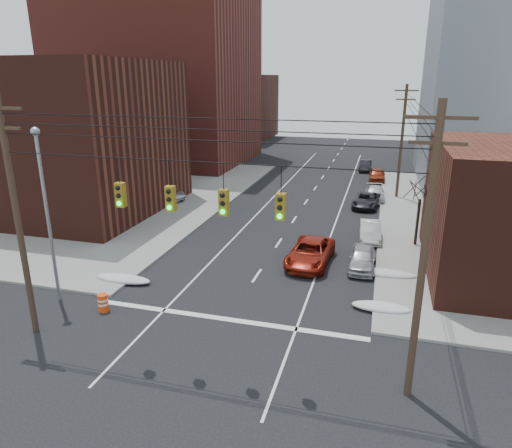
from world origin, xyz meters
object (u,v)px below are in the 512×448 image
Objects in this scene: parked_car_a at (362,258)px; lot_car_d at (121,195)px; parked_car_b at (370,231)px; parked_car_e at (377,175)px; parked_car_d at (375,194)px; parked_car_f at (365,166)px; construction_barrel at (103,303)px; lot_car_b at (164,193)px; lot_car_a at (125,206)px; red_pickup at (310,253)px; parked_car_c at (366,200)px; lot_car_c at (74,214)px.

parked_car_a is 1.04× the size of lot_car_d.
parked_car_b is 20.89m from parked_car_e.
parked_car_f is (-1.60, 14.96, 0.01)m from parked_car_d.
lot_car_b is at bearing 108.32° from construction_barrel.
parked_car_e is 28.96m from lot_car_a.
construction_barrel is (-9.33, -9.18, -0.28)m from red_pickup.
parked_car_d is 0.97× the size of lot_car_b.
construction_barrel is at bearing -134.43° from parked_car_b.
parked_car_c is 26.98m from construction_barrel.
parked_car_c is 1.06× the size of parked_car_e.
parked_car_a is 0.87× the size of parked_car_c.
lot_car_c reaches higher than parked_car_f.
parked_car_b reaches higher than construction_barrel.
construction_barrel is (-12.90, -26.89, -0.18)m from parked_car_d.
lot_car_a is 0.92× the size of lot_car_c.
parked_car_a is at bearing -91.27° from parked_car_e.
parked_car_d is (0.00, 12.00, -0.03)m from parked_car_b.
lot_car_c is at bearing -126.86° from parked_car_f.
lot_car_a is (-19.50, -25.90, 0.12)m from parked_car_f.
parked_car_b is at bearing -110.86° from lot_car_a.
parked_car_d is at bearing -90.75° from lot_car_d.
parked_car_a is 0.96× the size of lot_car_c.
parked_car_f is at bearing 93.18° from parked_car_d.
parked_car_a is at bearing -93.80° from parked_car_d.
lot_car_c is 4.52× the size of construction_barrel.
parked_car_b is (3.57, 5.71, -0.07)m from red_pickup.
parked_car_a is 4.35× the size of construction_barrel.
lot_car_a is at bearing 173.61° from parked_car_b.
parked_car_b is 1.07× the size of lot_car_d.
lot_car_d is at bearing -165.04° from parked_car_d.
lot_car_c is at bearing -136.49° from parked_car_e.
lot_car_c is at bearing -151.95° from parked_car_d.
construction_barrel is at bearing -110.51° from parked_car_e.
parked_car_d is (3.57, 17.70, -0.10)m from red_pickup.
lot_car_a reaches higher than construction_barrel.
lot_car_b reaches higher than construction_barrel.
lot_car_b reaches higher than parked_car_a.
parked_car_b is 24.02m from lot_car_c.
lot_car_a is at bearing -155.52° from parked_car_d.
parked_car_e is at bearing 70.18° from construction_barrel.
parked_car_f is 4.36× the size of construction_barrel.
parked_car_e is at bearing 93.19° from parked_car_c.
red_pickup is at bearing -179.08° from parked_car_a.
parked_car_a is 23.86m from lot_car_c.
red_pickup is at bearing -125.58° from parked_car_b.
lot_car_b reaches higher than parked_car_c.
parked_car_c is 17.82m from parked_car_f.
parked_car_a reaches higher than parked_car_c.
red_pickup is at bearing -135.42° from lot_car_d.
lot_car_a is 0.83× the size of lot_car_b.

